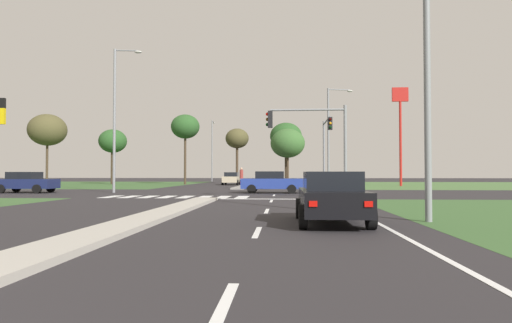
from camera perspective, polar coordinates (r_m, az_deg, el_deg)
name	(u,v)px	position (r m, az deg, el deg)	size (l,w,h in m)	color
ground_plane	(226,193)	(31.80, -3.87, -4.13)	(200.00, 200.00, 0.00)	#282628
grass_verge_far_left	(58,184)	(63.38, -24.28, -2.70)	(35.00, 35.00, 0.01)	#385B2D
grass_verge_far_right	(456,185)	(59.94, 24.54, -2.77)	(35.00, 35.00, 0.01)	#476B38
median_island_near	(140,221)	(13.24, -14.79, -7.43)	(1.20, 22.00, 0.14)	#ADA89E
median_island_far	(252,184)	(56.66, -0.55, -2.92)	(1.20, 36.00, 0.14)	gray
lane_dash_near	(223,307)	(4.97, -4.29, -18.32)	(0.14, 2.00, 0.01)	silver
lane_dash_second	(257,232)	(10.83, 0.16, -9.15)	(0.14, 2.00, 0.01)	silver
lane_dash_third	(267,211)	(16.79, 1.41, -6.44)	(0.14, 2.00, 0.01)	silver
lane_dash_fourth	(271,201)	(22.77, 2.01, -5.15)	(0.14, 2.00, 0.01)	silver
lane_dash_fifth	(274,195)	(28.76, 2.35, -4.40)	(0.14, 2.00, 0.01)	silver
edge_line_right	(373,221)	(13.83, 15.00, -7.44)	(0.14, 24.00, 0.01)	silver
stop_bar_near	(278,199)	(24.54, 2.83, -4.89)	(6.40, 0.50, 0.01)	silver
crosswalk_bar_near	(111,197)	(28.37, -18.25, -4.36)	(0.70, 2.80, 0.01)	silver
crosswalk_bar_second	(130,197)	(27.96, -16.06, -4.42)	(0.70, 2.80, 0.01)	silver
crosswalk_bar_third	(148,197)	(27.60, -13.80, -4.47)	(0.70, 2.80, 0.01)	silver
crosswalk_bar_fourth	(167,197)	(27.27, -11.49, -4.52)	(0.70, 2.80, 0.01)	silver
crosswalk_bar_fifth	(186,197)	(27.00, -9.12, -4.56)	(0.70, 2.80, 0.01)	silver
crosswalk_bar_sixth	(204,197)	(26.77, -6.72, -4.60)	(0.70, 2.80, 0.01)	silver
crosswalk_bar_seventh	(223,197)	(26.58, -4.27, -4.63)	(0.70, 2.80, 0.01)	silver
crosswalk_bar_eighth	(242,197)	(26.45, -1.79, -4.65)	(0.70, 2.80, 0.01)	silver
car_black_near	(331,197)	(12.79, 9.75, -4.56)	(1.95, 4.26, 1.49)	black
car_navy_second	(26,182)	(36.56, -27.69, -2.38)	(4.27, 2.09, 1.54)	#161E47
car_beige_third	(231,178)	(54.54, -3.21, -2.21)	(2.02, 4.47, 1.56)	#BCAD8E
car_blue_fourth	(271,182)	(32.04, 2.02, -2.67)	(4.49, 2.00, 1.58)	navy
traffic_signal_far_right	(326,141)	(36.39, 9.09, 2.71)	(0.32, 5.51, 5.93)	gray
traffic_signal_near_right	(315,134)	(25.05, 7.67, 3.54)	(4.57, 0.32, 5.29)	gray
street_lamp_near	(432,49)	(14.62, 21.88, 13.43)	(2.20, 1.18, 9.28)	gray
street_lamp_second	(116,113)	(34.42, -17.67, 5.96)	(2.09, 0.44, 10.72)	gray
street_lamp_third	(330,132)	(42.97, 9.64, 3.76)	(2.52, 0.71, 9.65)	gray
street_lamp_fourth	(212,148)	(77.40, -5.71, 1.77)	(0.56, 2.15, 10.69)	gray
pedestrian_at_median	(241,175)	(42.33, -1.91, -1.76)	(0.34, 0.34, 1.86)	#232833
fastfood_pole_sign	(400,114)	(52.79, 18.21, 5.89)	(1.80, 0.40, 11.20)	red
treeline_near	(47,130)	(65.10, -25.45, 3.70)	(4.97, 4.97, 9.35)	#423323
treeline_second	(113,142)	(61.22, -18.10, 2.47)	(3.65, 3.65, 7.26)	#423323
treeline_third	(185,127)	(58.00, -9.17, 4.44)	(3.70, 3.70, 9.09)	#423323
treeline_fourth	(237,139)	(61.40, -2.47, 2.94)	(3.26, 3.26, 7.70)	#423323
treeline_fifth	(288,143)	(58.58, 4.13, 2.37)	(4.57, 4.57, 7.39)	#423323
treeline_sixth	(286,136)	(61.37, 3.91, 3.26)	(4.43, 4.43, 8.49)	#423323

